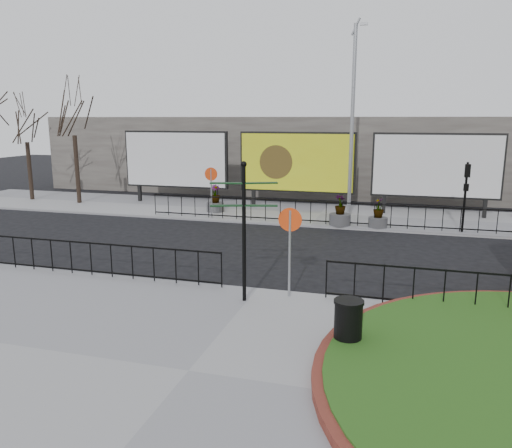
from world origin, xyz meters
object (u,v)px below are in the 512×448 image
(fingerpost_sign, at_px, (244,218))
(planter_b, at_px, (340,215))
(planter_a, at_px, (215,202))
(lamp_post, at_px, (352,120))
(planter_c, at_px, (378,217))
(billboard_mid, at_px, (297,163))
(litter_bin, at_px, (348,324))

(fingerpost_sign, xyz_separation_m, planter_b, (1.35, 10.46, -1.78))
(planter_a, xyz_separation_m, planter_b, (6.67, -1.60, -0.03))
(lamp_post, bearing_deg, planter_c, -47.72)
(billboard_mid, bearing_deg, lamp_post, -33.25)
(lamp_post, relative_size, planter_c, 7.02)
(billboard_mid, height_order, planter_a, billboard_mid)
(billboard_mid, bearing_deg, fingerpost_sign, -84.24)
(fingerpost_sign, xyz_separation_m, planter_c, (3.05, 10.46, -1.77))
(planter_b, height_order, planter_c, planter_b)
(billboard_mid, distance_m, planter_c, 6.05)
(lamp_post, height_order, planter_a, lamp_post)
(planter_a, xyz_separation_m, planter_c, (8.37, -1.60, -0.03))
(lamp_post, bearing_deg, fingerpost_sign, -97.53)
(lamp_post, height_order, planter_b, lamp_post)
(planter_a, bearing_deg, planter_c, -10.82)
(billboard_mid, xyz_separation_m, fingerpost_sign, (1.41, -14.03, -0.22))
(fingerpost_sign, bearing_deg, billboard_mid, 82.62)
(planter_b, bearing_deg, litter_bin, -82.75)
(lamp_post, bearing_deg, litter_bin, -84.53)
(lamp_post, bearing_deg, planter_a, 180.00)
(lamp_post, xyz_separation_m, planter_a, (-6.92, 0.00, -4.19))
(planter_c, bearing_deg, litter_bin, -90.47)
(billboard_mid, xyz_separation_m, planter_a, (-3.91, -1.97, -1.97))
(lamp_post, xyz_separation_m, planter_c, (1.46, -1.60, -4.22))
(billboard_mid, relative_size, planter_b, 4.42)
(fingerpost_sign, height_order, planter_a, fingerpost_sign)
(litter_bin, relative_size, planter_c, 0.80)
(planter_a, height_order, planter_b, same)
(billboard_mid, height_order, planter_c, billboard_mid)
(planter_b, bearing_deg, planter_a, 166.52)
(fingerpost_sign, xyz_separation_m, planter_a, (-5.32, 12.06, -1.74))
(planter_b, bearing_deg, fingerpost_sign, -97.36)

